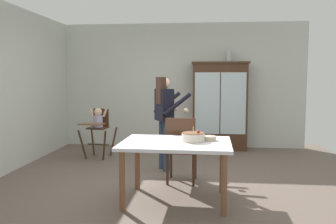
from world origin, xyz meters
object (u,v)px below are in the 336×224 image
at_px(high_chair_with_toddler, 98,124).
at_px(serving_bowl, 209,138).
at_px(ceramic_vase, 229,56).
at_px(china_cabinet, 220,106).
at_px(adult_person, 165,112).
at_px(birthday_cake, 193,137).
at_px(dining_chair_far_side, 181,146).
at_px(dining_table, 176,150).

relative_size(high_chair_with_toddler, serving_bowl, 5.28).
relative_size(ceramic_vase, high_chair_with_toddler, 0.28).
bearing_deg(high_chair_with_toddler, china_cabinet, 31.18).
height_order(adult_person, birthday_cake, adult_person).
distance_m(china_cabinet, adult_person, 2.03).
xyz_separation_m(high_chair_with_toddler, adult_person, (1.35, -0.76, 0.31)).
xyz_separation_m(china_cabinet, ceramic_vase, (0.17, 0.00, 1.04)).
relative_size(china_cabinet, dining_chair_far_side, 1.93).
distance_m(ceramic_vase, dining_chair_far_side, 3.02).
relative_size(high_chair_with_toddler, adult_person, 0.62).
bearing_deg(adult_person, birthday_cake, 170.49).
bearing_deg(birthday_cake, china_cabinet, 81.59).
bearing_deg(serving_bowl, dining_chair_far_side, 123.84).
distance_m(ceramic_vase, serving_bowl, 3.36).
distance_m(birthday_cake, serving_bowl, 0.21).
bearing_deg(dining_chair_far_side, high_chair_with_toddler, -39.32).
height_order(ceramic_vase, serving_bowl, ceramic_vase).
xyz_separation_m(adult_person, serving_bowl, (0.70, -1.32, -0.20)).
height_order(dining_table, dining_chair_far_side, dining_chair_far_side).
relative_size(ceramic_vase, dining_chair_far_side, 0.28).
bearing_deg(ceramic_vase, dining_chair_far_side, -108.14).
xyz_separation_m(china_cabinet, birthday_cake, (-0.47, -3.19, -0.14)).
relative_size(china_cabinet, high_chair_with_toddler, 1.95).
xyz_separation_m(china_cabinet, dining_chair_far_side, (-0.66, -2.53, -0.38)).
bearing_deg(china_cabinet, dining_chair_far_side, -104.60).
distance_m(china_cabinet, high_chair_with_toddler, 2.56).
distance_m(china_cabinet, dining_chair_far_side, 2.64).
xyz_separation_m(high_chair_with_toddler, serving_bowl, (2.06, -2.08, 0.11)).
bearing_deg(birthday_cake, dining_chair_far_side, 105.94).
height_order(china_cabinet, dining_chair_far_side, china_cabinet).
height_order(china_cabinet, adult_person, china_cabinet).
distance_m(dining_table, serving_bowl, 0.44).
bearing_deg(dining_chair_far_side, china_cabinet, -101.87).
distance_m(adult_person, dining_chair_far_side, 0.91).
bearing_deg(adult_person, china_cabinet, -58.09).
bearing_deg(china_cabinet, ceramic_vase, 1.25).
relative_size(high_chair_with_toddler, dining_chair_far_side, 0.99).
xyz_separation_m(dining_table, serving_bowl, (0.40, 0.14, 0.13)).
bearing_deg(ceramic_vase, high_chair_with_toddler, -157.78).
height_order(china_cabinet, high_chair_with_toddler, china_cabinet).
height_order(adult_person, serving_bowl, adult_person).
height_order(high_chair_with_toddler, birthday_cake, high_chair_with_toddler).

